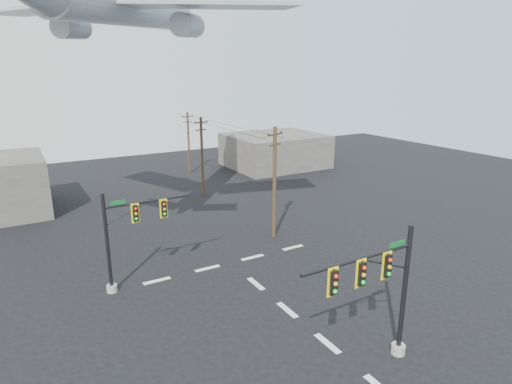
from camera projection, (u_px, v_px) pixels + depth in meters
ground at (328, 344)px, 23.92m from camera, size 120.00×120.00×0.00m
lane_markings at (276, 300)px, 28.35m from camera, size 14.00×21.20×0.01m
signal_mast_near at (383, 293)px, 21.08m from camera, size 7.04×0.81×7.39m
signal_mast_far at (126, 238)px, 29.02m from camera, size 6.28×0.78×7.09m
utility_pole_a at (274, 181)px, 37.70m from camera, size 1.93×0.86×10.07m
utility_pole_b at (202, 155)px, 50.65m from camera, size 1.89×0.59×9.47m
utility_pole_c at (189, 142)px, 62.08m from camera, size 1.82×0.30×8.89m
power_lines at (213, 124)px, 48.48m from camera, size 4.67×27.54×0.59m
airliner at (129, 6)px, 33.32m from camera, size 23.36×24.59×7.78m
building_right at (275, 150)px, 67.08m from camera, size 14.00×12.00×5.00m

